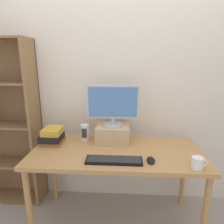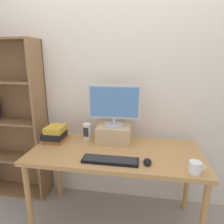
{
  "view_description": "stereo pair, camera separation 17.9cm",
  "coord_description": "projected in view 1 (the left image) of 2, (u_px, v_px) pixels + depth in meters",
  "views": [
    {
      "loc": [
        0.06,
        -1.65,
        1.56
      ],
      "look_at": [
        -0.04,
        0.08,
        1.1
      ],
      "focal_mm": 32.0,
      "sensor_mm": 36.0,
      "label": 1
    },
    {
      "loc": [
        0.24,
        -1.63,
        1.56
      ],
      "look_at": [
        -0.04,
        0.08,
        1.1
      ],
      "focal_mm": 32.0,
      "sensor_mm": 36.0,
      "label": 2
    }
  ],
  "objects": [
    {
      "name": "ground_plane",
      "position": [
        116.0,
        221.0,
        1.99
      ],
      "size": [
        12.0,
        12.0,
        0.0
      ],
      "primitive_type": "plane",
      "color": "#9E9389"
    },
    {
      "name": "back_wall",
      "position": [
        118.0,
        85.0,
        2.1
      ],
      "size": [
        7.0,
        0.08,
        2.6
      ],
      "color": "beige",
      "rests_on": "ground_plane"
    },
    {
      "name": "desk",
      "position": [
        116.0,
        158.0,
        1.81
      ],
      "size": [
        1.52,
        0.7,
        0.77
      ],
      "color": "#B7844C",
      "rests_on": "ground_plane"
    },
    {
      "name": "riser_box",
      "position": [
        113.0,
        133.0,
        1.97
      ],
      "size": [
        0.32,
        0.26,
        0.16
      ],
      "color": "tan",
      "rests_on": "desk"
    },
    {
      "name": "computer_monitor",
      "position": [
        113.0,
        104.0,
        1.9
      ],
      "size": [
        0.5,
        0.19,
        0.4
      ],
      "color": "#B7B7BA",
      "rests_on": "riser_box"
    },
    {
      "name": "keyboard",
      "position": [
        114.0,
        160.0,
        1.59
      ],
      "size": [
        0.45,
        0.13,
        0.02
      ],
      "color": "black",
      "rests_on": "desk"
    },
    {
      "name": "computer_mouse",
      "position": [
        151.0,
        160.0,
        1.58
      ],
      "size": [
        0.06,
        0.1,
        0.04
      ],
      "color": "black",
      "rests_on": "desk"
    },
    {
      "name": "book_stack",
      "position": [
        53.0,
        136.0,
        1.92
      ],
      "size": [
        0.2,
        0.23,
        0.16
      ],
      "color": "#AD662D",
      "rests_on": "desk"
    },
    {
      "name": "coffee_mug",
      "position": [
        198.0,
        163.0,
        1.48
      ],
      "size": [
        0.12,
        0.09,
        0.09
      ],
      "color": "white",
      "rests_on": "desk"
    },
    {
      "name": "desk_speaker",
      "position": [
        85.0,
        133.0,
        1.99
      ],
      "size": [
        0.08,
        0.09,
        0.17
      ],
      "color": "silver",
      "rests_on": "desk"
    }
  ]
}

